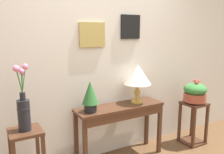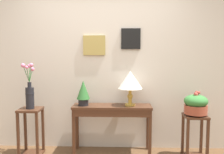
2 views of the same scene
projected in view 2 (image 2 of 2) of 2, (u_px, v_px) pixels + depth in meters
name	position (u px, v px, depth m)	size (l,w,h in m)	color
back_wall_with_art	(103.00, 59.00, 3.93)	(9.00, 0.13, 2.80)	beige
console_table	(112.00, 113.00, 3.72)	(1.17, 0.35, 0.73)	#472819
table_lamp	(130.00, 81.00, 3.68)	(0.36, 0.36, 0.51)	gold
potted_plant_on_console	(83.00, 92.00, 3.69)	(0.19, 0.19, 0.37)	black
pedestal_stand_left	(31.00, 132.00, 3.67)	(0.32, 0.32, 0.70)	#472819
flower_vase_tall_left	(30.00, 93.00, 3.61)	(0.15, 0.24, 0.66)	black
pedestal_stand_right	(195.00, 137.00, 3.56)	(0.32, 0.32, 0.63)	#472819
planter_bowl_wide_right	(196.00, 104.00, 3.52)	(0.33, 0.33, 0.34)	#9E4733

